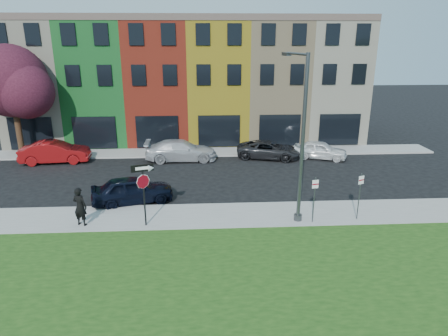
{
  "coord_description": "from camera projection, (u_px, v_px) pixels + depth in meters",
  "views": [
    {
      "loc": [
        -1.43,
        -15.7,
        8.83
      ],
      "look_at": [
        -0.29,
        4.0,
        2.32
      ],
      "focal_mm": 32.0,
      "sensor_mm": 36.0,
      "label": 1
    }
  ],
  "objects": [
    {
      "name": "parking_sign_a",
      "position": [
        314.0,
        195.0,
        19.26
      ],
      "size": [
        0.32,
        0.11,
        2.33
      ],
      "rotation": [
        0.0,
        0.0,
        0.17
      ],
      "color": "#46484B",
      "rests_on": "sidewalk_near"
    },
    {
      "name": "ground",
      "position": [
        236.0,
        246.0,
        17.73
      ],
      "size": [
        120.0,
        120.0,
        0.0
      ],
      "primitive_type": "plane",
      "color": "black",
      "rests_on": "ground"
    },
    {
      "name": "rowhouse_block",
      "position": [
        189.0,
        81.0,
        36.11
      ],
      "size": [
        30.0,
        10.12,
        10.0
      ],
      "color": "beige",
      "rests_on": "ground"
    },
    {
      "name": "sidewalk_far",
      "position": [
        182.0,
        152.0,
        31.77
      ],
      "size": [
        40.0,
        2.4,
        0.12
      ],
      "primitive_type": "cube",
      "color": "gray",
      "rests_on": "ground"
    },
    {
      "name": "parked_car_white",
      "position": [
        320.0,
        150.0,
        30.19
      ],
      "size": [
        4.25,
        5.03,
        1.35
      ],
      "primitive_type": "imported",
      "rotation": [
        0.0,
        0.0,
        1.2
      ],
      "color": "white",
      "rests_on": "ground"
    },
    {
      "name": "sidewalk_near",
      "position": [
        269.0,
        215.0,
        20.66
      ],
      "size": [
        40.0,
        3.0,
        0.12
      ],
      "primitive_type": "cube",
      "color": "gray",
      "rests_on": "ground"
    },
    {
      "name": "sedan_near",
      "position": [
        132.0,
        190.0,
        22.11
      ],
      "size": [
        3.96,
        5.31,
        1.51
      ],
      "primitive_type": "imported",
      "rotation": [
        0.0,
        0.0,
        1.83
      ],
      "color": "black",
      "rests_on": "ground"
    },
    {
      "name": "parked_car_dark",
      "position": [
        269.0,
        150.0,
        30.29
      ],
      "size": [
        4.62,
        5.88,
        1.32
      ],
      "primitive_type": "imported",
      "rotation": [
        0.0,
        0.0,
        1.3
      ],
      "color": "black",
      "rests_on": "ground"
    },
    {
      "name": "parked_car_silver",
      "position": [
        181.0,
        150.0,
        29.73
      ],
      "size": [
        2.34,
        5.35,
        1.53
      ],
      "primitive_type": "imported",
      "rotation": [
        0.0,
        0.0,
        1.59
      ],
      "color": "#B2B3B7",
      "rests_on": "ground"
    },
    {
      "name": "stop_sign",
      "position": [
        143.0,
        183.0,
        18.69
      ],
      "size": [
        1.01,
        0.36,
        3.1
      ],
      "rotation": [
        0.0,
        0.0,
        0.31
      ],
      "color": "black",
      "rests_on": "sidewalk_near"
    },
    {
      "name": "parking_sign_b",
      "position": [
        360.0,
        191.0,
        19.59
      ],
      "size": [
        0.3,
        0.16,
        2.42
      ],
      "rotation": [
        0.0,
        0.0,
        0.39
      ],
      "color": "#46484B",
      "rests_on": "sidewalk_near"
    },
    {
      "name": "street_lamp",
      "position": [
        300.0,
        140.0,
        18.85
      ],
      "size": [
        0.92,
        2.53,
        8.06
      ],
      "rotation": [
        0.0,
        0.0,
        0.26
      ],
      "color": "#46484B",
      "rests_on": "sidewalk_near"
    },
    {
      "name": "parked_car_red",
      "position": [
        55.0,
        152.0,
        29.17
      ],
      "size": [
        2.62,
        5.2,
        1.61
      ],
      "primitive_type": "imported",
      "rotation": [
        0.0,
        0.0,
        1.67
      ],
      "color": "maroon",
      "rests_on": "ground"
    },
    {
      "name": "man",
      "position": [
        80.0,
        206.0,
        19.13
      ],
      "size": [
        1.0,
        0.92,
        1.93
      ],
      "primitive_type": "imported",
      "rotation": [
        0.0,
        0.0,
        2.79
      ],
      "color": "black",
      "rests_on": "sidewalk_near"
    },
    {
      "name": "tree_purple",
      "position": [
        13.0,
        83.0,
        29.11
      ],
      "size": [
        6.29,
        5.51,
        8.27
      ],
      "color": "#322210",
      "rests_on": "sidewalk_far"
    }
  ]
}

